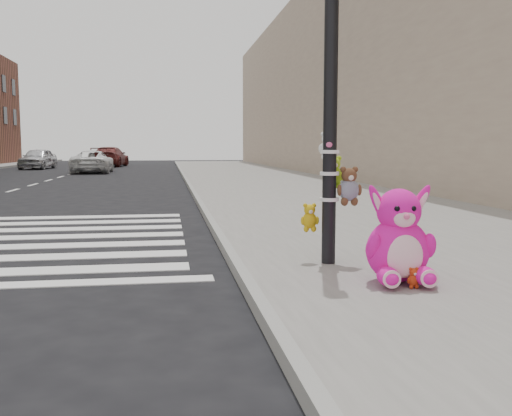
{
  "coord_description": "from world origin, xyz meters",
  "views": [
    {
      "loc": [
        0.75,
        -4.57,
        1.5
      ],
      "look_at": [
        1.82,
        2.29,
        0.75
      ],
      "focal_mm": 40.0,
      "sensor_mm": 36.0,
      "label": 1
    }
  ],
  "objects": [
    {
      "name": "sidewalk_near",
      "position": [
        5.0,
        10.0,
        0.07
      ],
      "size": [
        7.0,
        80.0,
        0.14
      ],
      "primitive_type": "cube",
      "color": "slate",
      "rests_on": "ground"
    },
    {
      "name": "pink_bunny",
      "position": [
        3.02,
        0.75,
        0.55
      ],
      "size": [
        0.71,
        0.77,
        1.0
      ],
      "rotation": [
        0.0,
        0.0,
        -0.08
      ],
      "color": "#F714A8",
      "rests_on": "sidewalk_near"
    },
    {
      "name": "curb_edge",
      "position": [
        1.55,
        10.0,
        0.07
      ],
      "size": [
        0.12,
        80.0,
        0.15
      ],
      "primitive_type": "cube",
      "color": "gray",
      "rests_on": "ground"
    },
    {
      "name": "car_silver_deep",
      "position": [
        -7.86,
        35.87,
        0.71
      ],
      "size": [
        2.09,
        4.3,
        1.41
      ],
      "primitive_type": "imported",
      "rotation": [
        0.0,
        0.0,
        -0.1
      ],
      "color": "silver",
      "rests_on": "ground"
    },
    {
      "name": "red_teddy",
      "position": [
        3.07,
        0.5,
        0.24
      ],
      "size": [
        0.14,
        0.1,
        0.21
      ],
      "primitive_type": null,
      "rotation": [
        0.0,
        0.0,
        -0.01
      ],
      "color": "red",
      "rests_on": "sidewalk_near"
    },
    {
      "name": "bld_near",
      "position": [
        10.5,
        20.0,
        5.0
      ],
      "size": [
        5.0,
        60.0,
        10.0
      ],
      "primitive_type": "cube",
      "color": "tan",
      "rests_on": "ground"
    },
    {
      "name": "car_white_near",
      "position": [
        -3.5,
        29.48,
        0.64
      ],
      "size": [
        2.2,
        4.63,
        1.28
      ],
      "primitive_type": "imported",
      "rotation": [
        0.0,
        0.0,
        3.16
      ],
      "color": "silver",
      "rests_on": "ground"
    },
    {
      "name": "car_maroon_near",
      "position": [
        -3.5,
        40.14,
        0.74
      ],
      "size": [
        2.64,
        5.32,
        1.49
      ],
      "primitive_type": "imported",
      "rotation": [
        0.0,
        0.0,
        3.03
      ],
      "color": "maroon",
      "rests_on": "ground"
    },
    {
      "name": "signal_pole",
      "position": [
        2.63,
        1.81,
        1.79
      ],
      "size": [
        0.69,
        0.49,
        4.0
      ],
      "color": "black",
      "rests_on": "sidewalk_near"
    },
    {
      "name": "ground",
      "position": [
        0.0,
        0.0,
        0.0
      ],
      "size": [
        120.0,
        120.0,
        0.0
      ],
      "primitive_type": "plane",
      "color": "black",
      "rests_on": "ground"
    }
  ]
}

